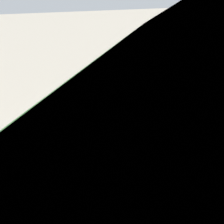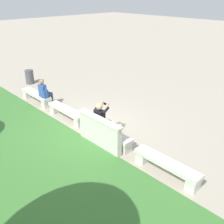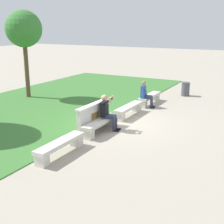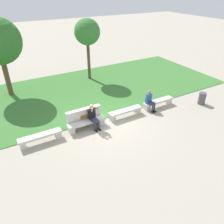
% 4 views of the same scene
% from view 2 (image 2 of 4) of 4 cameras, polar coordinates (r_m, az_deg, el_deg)
% --- Properties ---
extents(ground_plane, '(80.00, 80.00, 0.00)m').
position_cam_2_polar(ground_plane, '(9.71, -5.78, -3.78)').
color(ground_plane, '#A89E8C').
extents(bench_main, '(2.03, 0.40, 0.45)m').
position_cam_2_polar(bench_main, '(7.46, 11.75, -11.32)').
color(bench_main, beige).
rests_on(bench_main, ground).
extents(bench_near, '(2.03, 0.40, 0.45)m').
position_cam_2_polar(bench_near, '(8.76, -1.01, -4.79)').
color(bench_near, beige).
rests_on(bench_near, ground).
extents(bench_mid, '(2.03, 0.40, 0.45)m').
position_cam_2_polar(bench_mid, '(10.45, -9.90, 0.00)').
color(bench_mid, beige).
rests_on(bench_mid, ground).
extents(bench_far, '(2.03, 0.40, 0.45)m').
position_cam_2_polar(bench_far, '(12.38, -16.17, 3.39)').
color(bench_far, beige).
rests_on(bench_far, ground).
extents(backrest_wall_with_plaque, '(1.89, 0.24, 1.01)m').
position_cam_2_polar(backrest_wall_with_plaque, '(8.46, -2.72, -4.32)').
color(backrest_wall_with_plaque, beige).
rests_on(backrest_wall_with_plaque, ground).
extents(person_photographer, '(0.51, 0.76, 1.32)m').
position_cam_2_polar(person_photographer, '(8.83, -2.21, -1.35)').
color(person_photographer, black).
rests_on(person_photographer, ground).
extents(person_distant, '(0.48, 0.71, 1.26)m').
position_cam_2_polar(person_distant, '(11.68, -14.43, 4.26)').
color(person_distant, black).
rests_on(person_distant, ground).
extents(backpack, '(0.28, 0.24, 0.43)m').
position_cam_2_polar(backpack, '(11.59, -14.38, 3.86)').
color(backpack, '#234C8C').
rests_on(backpack, bench_far).
extents(trash_bin, '(0.44, 0.44, 0.75)m').
position_cam_2_polar(trash_bin, '(15.03, -17.51, 7.31)').
color(trash_bin, '#4C4C51').
rests_on(trash_bin, ground).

